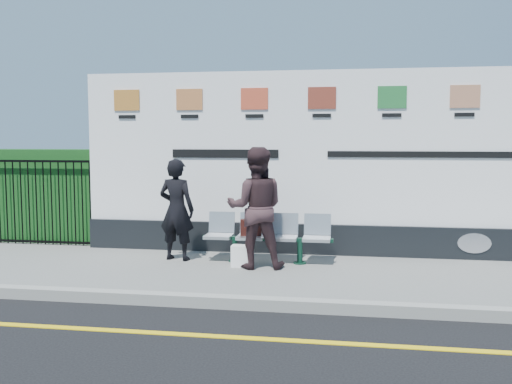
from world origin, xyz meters
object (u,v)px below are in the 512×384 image
bench (267,249)px  woman_right (256,208)px  billboard (321,175)px  woman_left (177,210)px

bench → woman_right: woman_right is taller
billboard → woman_right: bearing=-127.0°
woman_right → billboard: bearing=-135.0°
bench → woman_left: 1.54m
billboard → bench: size_ratio=4.15×
billboard → woman_right: (-0.90, -1.19, -0.41)m
woman_left → woman_right: 1.35m
bench → woman_left: (-1.42, -0.03, 0.59)m
woman_right → bench: bearing=-116.4°
billboard → woman_left: billboard is taller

